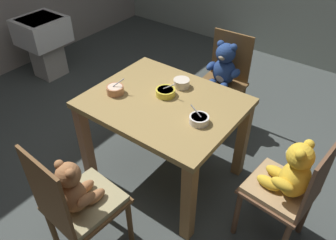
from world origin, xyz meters
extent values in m
cube|color=#414745|center=(0.00, 0.00, -0.02)|extent=(5.20, 5.20, 0.04)
cube|color=olive|center=(0.00, 0.00, 0.70)|extent=(1.04, 0.84, 0.04)
cube|color=#9B6947|center=(-0.47, -0.37, 0.34)|extent=(0.07, 0.07, 0.68)
cube|color=#9A6B3B|center=(0.47, -0.37, 0.34)|extent=(0.07, 0.07, 0.68)
cube|color=#9D6C47|center=(-0.47, 0.37, 0.34)|extent=(0.07, 0.07, 0.68)
cube|color=#9C7140|center=(0.47, 0.37, 0.34)|extent=(0.07, 0.07, 0.68)
cube|color=brown|center=(0.90, -0.02, 0.43)|extent=(0.42, 0.41, 0.02)
cube|color=brown|center=(1.08, -0.04, 0.66)|extent=(0.05, 0.34, 0.44)
cylinder|color=brown|center=(0.75, 0.15, 0.21)|extent=(0.04, 0.04, 0.41)
cylinder|color=brown|center=(0.72, -0.16, 0.21)|extent=(0.04, 0.04, 0.41)
cylinder|color=brown|center=(1.08, 0.12, 0.21)|extent=(0.04, 0.04, 0.41)
cube|color=tan|center=(0.90, -0.02, 0.45)|extent=(0.39, 0.37, 0.04)
ellipsoid|color=gold|center=(0.97, -0.03, 0.59)|extent=(0.19, 0.22, 0.23)
ellipsoid|color=beige|center=(0.91, -0.02, 0.58)|extent=(0.07, 0.12, 0.14)
sphere|color=gold|center=(0.96, -0.03, 0.76)|extent=(0.15, 0.15, 0.15)
ellipsoid|color=beige|center=(0.90, -0.02, 0.75)|extent=(0.06, 0.07, 0.05)
sphere|color=gold|center=(0.97, 0.03, 0.82)|extent=(0.06, 0.06, 0.06)
sphere|color=gold|center=(0.96, -0.08, 0.82)|extent=(0.06, 0.06, 0.06)
ellipsoid|color=gold|center=(0.95, 0.09, 0.62)|extent=(0.14, 0.08, 0.06)
ellipsoid|color=gold|center=(0.93, -0.14, 0.62)|extent=(0.14, 0.08, 0.06)
ellipsoid|color=gold|center=(0.85, 0.04, 0.51)|extent=(0.16, 0.09, 0.07)
ellipsoid|color=gold|center=(0.84, -0.07, 0.51)|extent=(0.16, 0.09, 0.07)
cube|color=brown|center=(0.03, -0.79, 0.43)|extent=(0.41, 0.44, 0.02)
cube|color=brown|center=(0.01, -0.99, 0.68)|extent=(0.35, 0.04, 0.50)
cylinder|color=brown|center=(0.20, -0.63, 0.21)|extent=(0.04, 0.04, 0.41)
cylinder|color=brown|center=(-0.12, -0.61, 0.21)|extent=(0.04, 0.04, 0.41)
cylinder|color=brown|center=(-0.15, -0.96, 0.21)|extent=(0.04, 0.04, 0.41)
cube|color=tan|center=(0.03, -0.79, 0.45)|extent=(0.38, 0.40, 0.04)
ellipsoid|color=#A86D43|center=(0.02, -0.87, 0.58)|extent=(0.19, 0.17, 0.21)
ellipsoid|color=beige|center=(0.03, -0.82, 0.57)|extent=(0.10, 0.06, 0.13)
sphere|color=#A86D43|center=(0.02, -0.86, 0.73)|extent=(0.14, 0.14, 0.14)
ellipsoid|color=beige|center=(0.03, -0.81, 0.72)|extent=(0.06, 0.05, 0.04)
sphere|color=#A86D43|center=(0.07, -0.87, 0.78)|extent=(0.05, 0.05, 0.05)
sphere|color=#A86D43|center=(-0.03, -0.86, 0.78)|extent=(0.05, 0.05, 0.05)
ellipsoid|color=#A86D43|center=(0.13, -0.85, 0.60)|extent=(0.07, 0.12, 0.06)
ellipsoid|color=#A86D43|center=(-0.08, -0.84, 0.60)|extent=(0.07, 0.12, 0.06)
ellipsoid|color=#A86D43|center=(0.08, -0.76, 0.50)|extent=(0.07, 0.14, 0.06)
ellipsoid|color=#A86D43|center=(-0.02, -0.75, 0.50)|extent=(0.07, 0.14, 0.06)
cube|color=brown|center=(0.01, 0.79, 0.43)|extent=(0.42, 0.43, 0.02)
cube|color=brown|center=(0.01, 0.99, 0.66)|extent=(0.37, 0.03, 0.44)
cylinder|color=brown|center=(-0.15, 0.61, 0.21)|extent=(0.04, 0.04, 0.41)
cylinder|color=brown|center=(0.19, 0.63, 0.21)|extent=(0.04, 0.04, 0.41)
cylinder|color=brown|center=(-0.16, 0.96, 0.21)|extent=(0.04, 0.04, 0.41)
cylinder|color=brown|center=(0.18, 0.98, 0.21)|extent=(0.04, 0.04, 0.41)
ellipsoid|color=navy|center=(0.01, 0.87, 0.56)|extent=(0.21, 0.19, 0.24)
ellipsoid|color=#C4B190|center=(0.01, 0.81, 0.54)|extent=(0.12, 0.07, 0.14)
sphere|color=navy|center=(0.01, 0.86, 0.74)|extent=(0.17, 0.17, 0.17)
ellipsoid|color=#C4B190|center=(0.01, 0.79, 0.73)|extent=(0.07, 0.06, 0.05)
sphere|color=navy|center=(-0.05, 0.86, 0.80)|extent=(0.06, 0.06, 0.06)
sphere|color=navy|center=(0.07, 0.87, 0.80)|extent=(0.06, 0.06, 0.06)
ellipsoid|color=navy|center=(-0.11, 0.84, 0.59)|extent=(0.07, 0.14, 0.07)
ellipsoid|color=navy|center=(0.13, 0.85, 0.59)|extent=(0.07, 0.14, 0.07)
ellipsoid|color=navy|center=(-0.04, 0.74, 0.47)|extent=(0.08, 0.16, 0.07)
ellipsoid|color=navy|center=(0.07, 0.74, 0.47)|extent=(0.08, 0.16, 0.07)
cylinder|color=yellow|center=(-0.03, 0.06, 0.74)|extent=(0.14, 0.14, 0.05)
cylinder|color=yellow|center=(-0.03, 0.06, 0.72)|extent=(0.08, 0.08, 0.01)
cylinder|color=beige|center=(-0.03, 0.06, 0.76)|extent=(0.11, 0.11, 0.01)
cylinder|color=#BCBCC1|center=(0.00, 0.07, 0.80)|extent=(0.10, 0.02, 0.07)
ellipsoid|color=#BCBCC1|center=(-0.04, 0.06, 0.76)|extent=(0.04, 0.03, 0.01)
cylinder|color=silver|center=(0.33, -0.06, 0.74)|extent=(0.13, 0.13, 0.05)
cylinder|color=silver|center=(0.33, -0.06, 0.72)|extent=(0.07, 0.07, 0.01)
cylinder|color=beige|center=(0.33, -0.06, 0.76)|extent=(0.10, 0.10, 0.01)
cylinder|color=#BCBCC1|center=(0.30, -0.06, 0.80)|extent=(0.09, 0.01, 0.06)
ellipsoid|color=#BCBCC1|center=(0.34, -0.06, 0.76)|extent=(0.03, 0.02, 0.01)
cylinder|color=beige|center=(-0.01, 0.22, 0.75)|extent=(0.12, 0.12, 0.06)
cylinder|color=beige|center=(-0.01, 0.22, 0.72)|extent=(0.06, 0.06, 0.01)
cylinder|color=beige|center=(-0.01, 0.22, 0.78)|extent=(0.10, 0.10, 0.01)
cylinder|color=#B8764E|center=(-0.33, -0.13, 0.75)|extent=(0.12, 0.12, 0.06)
cylinder|color=#B8764E|center=(-0.33, -0.13, 0.72)|extent=(0.07, 0.07, 0.01)
cylinder|color=beige|center=(-0.33, -0.13, 0.77)|extent=(0.10, 0.10, 0.01)
cylinder|color=#BCBCC1|center=(-0.31, -0.11, 0.81)|extent=(0.07, 0.06, 0.06)
ellipsoid|color=#BCBCC1|center=(-0.34, -0.14, 0.77)|extent=(0.04, 0.04, 0.01)
cube|color=#B7B2A8|center=(-2.05, 0.47, 0.20)|extent=(0.28, 0.29, 0.41)
cube|color=white|center=(-2.05, 0.47, 0.55)|extent=(0.46, 0.49, 0.28)
cube|color=#38383D|center=(-2.05, 0.47, 0.65)|extent=(0.37, 0.39, 0.08)
camera|label=1|loc=(1.15, -1.50, 2.03)|focal=35.58mm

